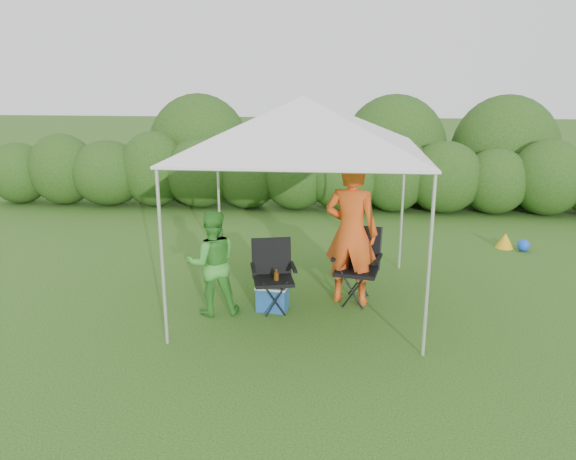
# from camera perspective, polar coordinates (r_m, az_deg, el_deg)

# --- Properties ---
(ground) EXTENTS (70.00, 70.00, 0.00)m
(ground) POSITION_cam_1_polar(r_m,az_deg,el_deg) (7.60, 1.13, -8.50)
(ground) COLOR #38621E
(hedge) EXTENTS (16.33, 1.53, 1.80)m
(hedge) POSITION_cam_1_polar(r_m,az_deg,el_deg) (13.12, 3.68, 5.59)
(hedge) COLOR #2A4E18
(hedge) RESTS_ON ground
(canopy) EXTENTS (3.10, 3.10, 2.83)m
(canopy) POSITION_cam_1_polar(r_m,az_deg,el_deg) (7.47, 1.55, 10.67)
(canopy) COLOR silver
(canopy) RESTS_ON ground
(chair_right) EXTENTS (0.72, 0.68, 1.04)m
(chair_right) POSITION_cam_1_polar(r_m,az_deg,el_deg) (7.93, 7.13, -3.02)
(chair_right) COLOR black
(chair_right) RESTS_ON ground
(chair_left) EXTENTS (0.67, 0.64, 0.95)m
(chair_left) POSITION_cam_1_polar(r_m,az_deg,el_deg) (7.62, -1.56, -4.09)
(chair_left) COLOR black
(chair_left) RESTS_ON ground
(man) EXTENTS (0.84, 0.65, 2.02)m
(man) POSITION_cam_1_polar(r_m,az_deg,el_deg) (7.70, 6.43, -0.28)
(man) COLOR #EC511A
(man) RESTS_ON ground
(woman) EXTENTS (0.81, 0.71, 1.41)m
(woman) POSITION_cam_1_polar(r_m,az_deg,el_deg) (7.45, -7.69, -3.34)
(woman) COLOR green
(woman) RESTS_ON ground
(cooler) EXTENTS (0.45, 0.35, 0.35)m
(cooler) POSITION_cam_1_polar(r_m,az_deg,el_deg) (7.66, -1.59, -6.86)
(cooler) COLOR #215198
(cooler) RESTS_ON ground
(bottle) EXTENTS (0.07, 0.07, 0.25)m
(bottle) POSITION_cam_1_polar(r_m,az_deg,el_deg) (7.51, -1.19, -4.88)
(bottle) COLOR #592D0C
(bottle) RESTS_ON cooler
(lawn_toy) EXTENTS (0.56, 0.46, 0.28)m
(lawn_toy) POSITION_cam_1_polar(r_m,az_deg,el_deg) (11.06, 21.60, -1.11)
(lawn_toy) COLOR gold
(lawn_toy) RESTS_ON ground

